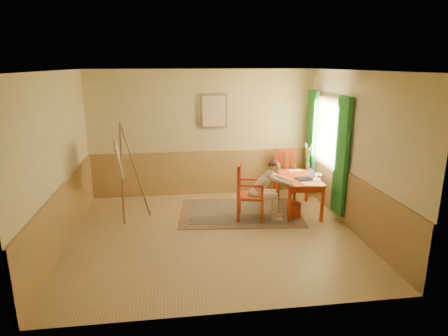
{
  "coord_description": "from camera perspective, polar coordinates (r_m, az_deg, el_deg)",
  "views": [
    {
      "loc": [
        -0.68,
        -6.23,
        2.9
      ],
      "look_at": [
        0.25,
        0.55,
        1.05
      ],
      "focal_mm": 30.95,
      "sensor_mm": 36.0,
      "label": 1
    }
  ],
  "objects": [
    {
      "name": "chair_left",
      "position": [
        7.36,
        3.56,
        -3.53
      ],
      "size": [
        0.6,
        0.59,
        1.1
      ],
      "color": "#B43813",
      "rests_on": "room"
    },
    {
      "name": "wall_portrait",
      "position": [
        8.55,
        -1.52,
        8.4
      ],
      "size": [
        0.6,
        0.05,
        0.76
      ],
      "color": "olive",
      "rests_on": "room"
    },
    {
      "name": "room",
      "position": [
        6.45,
        -1.54,
        1.66
      ],
      "size": [
        5.04,
        4.54,
        2.84
      ],
      "color": "tan",
      "rests_on": "ground"
    },
    {
      "name": "rug",
      "position": [
        7.83,
        2.39,
        -6.56
      ],
      "size": [
        2.55,
        1.84,
        0.02
      ],
      "color": "#8C7251",
      "rests_on": "room"
    },
    {
      "name": "chair_back",
      "position": [
        8.73,
        9.0,
        -0.83
      ],
      "size": [
        0.57,
        0.58,
        1.06
      ],
      "color": "#B43813",
      "rests_on": "room"
    },
    {
      "name": "window",
      "position": [
        8.11,
        14.84,
        3.56
      ],
      "size": [
        0.12,
        2.01,
        2.2
      ],
      "color": "white",
      "rests_on": "room"
    },
    {
      "name": "wastebasket",
      "position": [
        7.7,
        10.28,
        -6.11
      ],
      "size": [
        0.27,
        0.27,
        0.29
      ],
      "primitive_type": "cylinder",
      "rotation": [
        0.0,
        0.0,
        0.02
      ],
      "color": "#A64321",
      "rests_on": "room"
    },
    {
      "name": "table",
      "position": [
        7.86,
        11.08,
        -1.96
      ],
      "size": [
        0.81,
        1.25,
        0.72
      ],
      "color": "#B43813",
      "rests_on": "room"
    },
    {
      "name": "laptop",
      "position": [
        7.73,
        12.05,
        -1.28
      ],
      "size": [
        0.37,
        0.25,
        0.21
      ],
      "color": "#1E2338",
      "rests_on": "table"
    },
    {
      "name": "papers",
      "position": [
        7.9,
        12.34,
        -1.24
      ],
      "size": [
        0.64,
        1.16,
        0.0
      ],
      "color": "white",
      "rests_on": "table"
    },
    {
      "name": "wainscot",
      "position": [
        7.46,
        -2.16,
        -3.66
      ],
      "size": [
        5.0,
        4.5,
        1.0
      ],
      "color": "#B7884A",
      "rests_on": "room"
    },
    {
      "name": "easel",
      "position": [
        7.47,
        -15.01,
        0.76
      ],
      "size": [
        0.68,
        0.84,
        1.88
      ],
      "color": "brown",
      "rests_on": "room"
    },
    {
      "name": "vase",
      "position": [
        8.37,
        12.27,
        1.48
      ],
      "size": [
        0.24,
        0.28,
        0.56
      ],
      "color": "#3F724C",
      "rests_on": "table"
    },
    {
      "name": "figure",
      "position": [
        7.35,
        6.26,
        -2.83
      ],
      "size": [
        0.9,
        0.49,
        1.17
      ],
      "color": "#D4B193",
      "rests_on": "room"
    }
  ]
}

